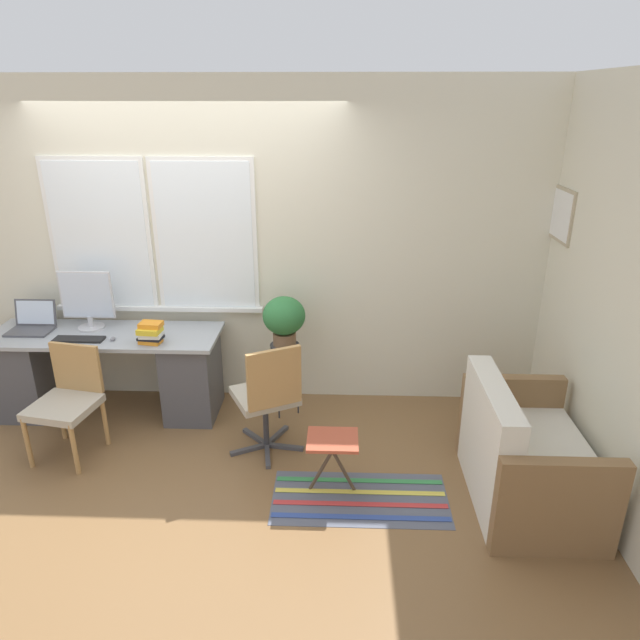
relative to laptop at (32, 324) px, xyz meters
The scene contains 16 objects.
ground_plane 1.58m from the laptop, 14.85° to the right, with size 14.00×14.00×0.00m, color brown.
wall_back_with_window 1.47m from the laptop, 14.20° to the left, with size 9.00×0.12×2.70m.
wall_right_with_picture 4.32m from the laptop, ahead, with size 0.08×9.00×2.70m.
desk 0.73m from the laptop, ahead, with size 1.88×0.61×0.72m.
laptop is the anchor object (origin of this frame).
monitor 0.51m from the laptop, ahead, with size 0.43×0.21×0.49m.
keyboard 0.51m from the laptop, 22.23° to the right, with size 0.39×0.12×0.02m.
mouse 0.77m from the laptop, 14.14° to the right, with size 0.04×0.06×0.03m.
book_stack 1.09m from the laptop, 11.78° to the right, with size 0.20×0.17×0.17m.
desk_chair_wooden 0.90m from the laptop, 50.12° to the right, with size 0.51×0.52×0.82m.
office_chair_swivel 2.13m from the laptop, 16.57° to the right, with size 0.58×0.58×0.92m.
couch_loveseat 3.95m from the laptop, 15.78° to the right, with size 0.73×1.11×0.84m.
plant_stand 2.11m from the laptop, ahead, with size 0.24×0.24×0.64m.
potted_plant 2.10m from the laptop, ahead, with size 0.34×0.34×0.41m.
floor_rug_striped 3.02m from the laptop, 22.70° to the right, with size 1.19×0.56×0.01m.
folding_stool 2.74m from the laptop, 22.53° to the right, with size 0.34×0.29×0.42m.
Camera 1 is at (1.21, -3.92, 2.54)m, focal length 32.00 mm.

